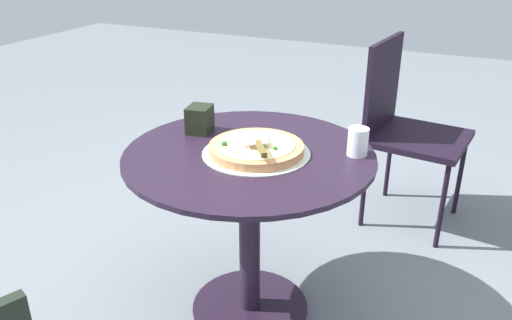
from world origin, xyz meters
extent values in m
plane|color=slate|center=(0.00, 0.00, 0.00)|extent=(10.00, 10.00, 0.00)
cylinder|color=black|center=(0.00, 0.00, 0.67)|extent=(0.88, 0.88, 0.02)
cylinder|color=black|center=(0.00, 0.00, 0.34)|extent=(0.08, 0.08, 0.65)
cylinder|color=black|center=(0.00, 0.00, 0.01)|extent=(0.46, 0.46, 0.02)
cylinder|color=silver|center=(0.00, -0.03, 0.68)|extent=(0.37, 0.37, 0.00)
cylinder|color=tan|center=(0.00, -0.03, 0.70)|extent=(0.33, 0.33, 0.03)
cylinder|color=beige|center=(0.00, -0.03, 0.72)|extent=(0.27, 0.27, 0.00)
sphere|color=#EFE5D0|center=(-0.09, 0.01, 0.72)|extent=(0.02, 0.02, 0.02)
sphere|color=#2B692C|center=(-0.06, 0.07, 0.72)|extent=(0.02, 0.02, 0.02)
sphere|color=#34712F|center=(-0.01, -0.04, 0.72)|extent=(0.01, 0.01, 0.01)
sphere|color=white|center=(0.02, -0.04, 0.72)|extent=(0.02, 0.02, 0.02)
sphere|color=#EEE8C8|center=(0.01, -0.05, 0.72)|extent=(0.01, 0.01, 0.01)
sphere|color=#EBE8C5|center=(-0.04, -0.01, 0.72)|extent=(0.01, 0.01, 0.01)
sphere|color=#F1E5C8|center=(0.03, -0.02, 0.72)|extent=(0.02, 0.02, 0.02)
sphere|color=#336D1E|center=(-0.02, -0.11, 0.72)|extent=(0.02, 0.02, 0.02)
sphere|color=#216934|center=(-0.02, -0.06, 0.72)|extent=(0.01, 0.01, 0.01)
cube|color=silver|center=(0.00, -0.02, 0.74)|extent=(0.13, 0.12, 0.00)
cube|color=brown|center=(-0.09, -0.08, 0.74)|extent=(0.10, 0.08, 0.02)
cylinder|color=white|center=(0.14, -0.34, 0.73)|extent=(0.07, 0.07, 0.10)
cube|color=black|center=(0.10, 0.25, 0.73)|extent=(0.11, 0.10, 0.10)
cube|color=black|center=(0.97, -0.45, 0.45)|extent=(0.49, 0.49, 0.03)
cube|color=black|center=(1.00, -0.25, 0.69)|extent=(0.44, 0.08, 0.45)
cylinder|color=black|center=(1.14, -0.66, 0.22)|extent=(0.02, 0.02, 0.44)
cylinder|color=black|center=(0.76, -0.62, 0.22)|extent=(0.02, 0.02, 0.44)
cylinder|color=black|center=(1.18, -0.29, 0.22)|extent=(0.02, 0.02, 0.44)
cylinder|color=black|center=(0.81, -0.24, 0.22)|extent=(0.02, 0.02, 0.44)
camera|label=1|loc=(-1.48, -0.71, 1.40)|focal=36.34mm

